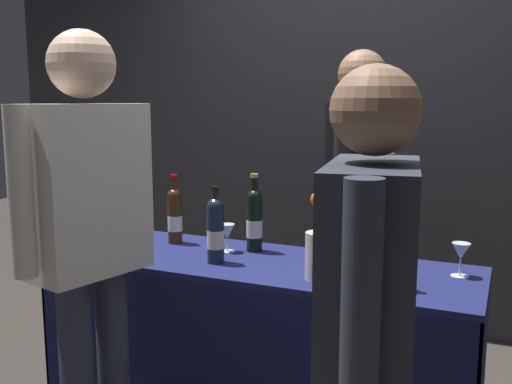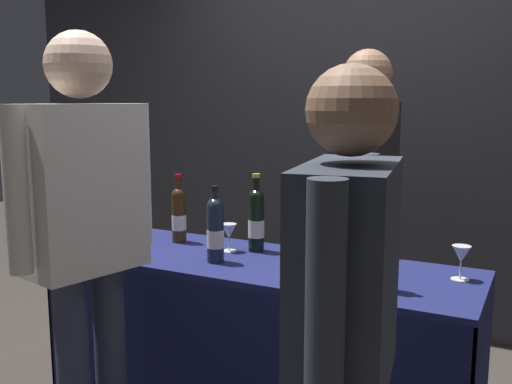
{
  "view_description": "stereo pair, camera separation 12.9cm",
  "coord_description": "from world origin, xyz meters",
  "views": [
    {
      "loc": [
        0.99,
        -2.22,
        1.47
      ],
      "look_at": [
        0.0,
        0.0,
        1.09
      ],
      "focal_mm": 40.62,
      "sensor_mm": 36.0,
      "label": 1
    },
    {
      "loc": [
        1.11,
        -2.17,
        1.47
      ],
      "look_at": [
        0.0,
        0.0,
        1.09
      ],
      "focal_mm": 40.62,
      "sensor_mm": 36.0,
      "label": 2
    }
  ],
  "objects": [
    {
      "name": "display_bottle_2",
      "position": [
        -0.48,
        0.12,
        0.93
      ],
      "size": [
        0.07,
        0.07,
        0.33
      ],
      "color": "#38230F",
      "rests_on": "tasting_table"
    },
    {
      "name": "taster_foreground_left",
      "position": [
        0.69,
        -0.88,
        0.93
      ],
      "size": [
        0.28,
        0.61,
        1.56
      ],
      "rotation": [
        0.0,
        0.0,
        1.73
      ],
      "color": "#2D3347",
      "rests_on": "ground_plane"
    },
    {
      "name": "flower_vase",
      "position": [
        0.33,
        -0.15,
        0.91
      ],
      "size": [
        0.11,
        0.1,
        0.41
      ],
      "color": "silver",
      "rests_on": "tasting_table"
    },
    {
      "name": "featured_wine_bottle",
      "position": [
        -0.14,
        -0.1,
        0.93
      ],
      "size": [
        0.07,
        0.07,
        0.33
      ],
      "color": "#192333",
      "rests_on": "tasting_table"
    },
    {
      "name": "wine_glass_mid",
      "position": [
        -0.18,
        0.08,
        0.87
      ],
      "size": [
        0.07,
        0.07,
        0.13
      ],
      "color": "silver",
      "rests_on": "tasting_table"
    },
    {
      "name": "taster_foreground_right",
      "position": [
        -0.38,
        -0.62,
        1.03
      ],
      "size": [
        0.3,
        0.57,
        1.71
      ],
      "rotation": [
        0.0,
        0.0,
        1.34
      ],
      "color": "#2D3347",
      "rests_on": "ground_plane"
    },
    {
      "name": "wine_glass_near_taster",
      "position": [
        0.83,
        0.11,
        0.88
      ],
      "size": [
        0.07,
        0.07,
        0.13
      ],
      "color": "silver",
      "rests_on": "tasting_table"
    },
    {
      "name": "back_partition",
      "position": [
        0.0,
        1.52,
        1.39
      ],
      "size": [
        5.41,
        0.12,
        2.78
      ],
      "primitive_type": "cube",
      "color": "#2D2D33",
      "rests_on": "ground_plane"
    },
    {
      "name": "vendor_presenter",
      "position": [
        0.3,
        0.59,
        1.03
      ],
      "size": [
        0.24,
        0.58,
        1.71
      ],
      "rotation": [
        0.0,
        0.0,
        -1.65
      ],
      "color": "#4C4233",
      "rests_on": "ground_plane"
    },
    {
      "name": "display_bottle_0",
      "position": [
        -0.07,
        0.14,
        0.94
      ],
      "size": [
        0.07,
        0.07,
        0.36
      ],
      "color": "black",
      "rests_on": "tasting_table"
    },
    {
      "name": "display_bottle_1",
      "position": [
        -0.81,
        -0.2,
        0.94
      ],
      "size": [
        0.07,
        0.07,
        0.36
      ],
      "color": "black",
      "rests_on": "tasting_table"
    },
    {
      "name": "display_bottle_3",
      "position": [
        0.59,
        -0.15,
        0.93
      ],
      "size": [
        0.07,
        0.07,
        0.35
      ],
      "color": "#38230F",
      "rests_on": "tasting_table"
    },
    {
      "name": "tasting_table",
      "position": [
        0.0,
        0.0,
        0.53
      ],
      "size": [
        1.88,
        0.6,
        0.79
      ],
      "color": "#191E51",
      "rests_on": "ground_plane"
    },
    {
      "name": "wine_glass_near_vendor",
      "position": [
        0.51,
        0.02,
        0.88
      ],
      "size": [
        0.08,
        0.08,
        0.13
      ],
      "color": "silver",
      "rests_on": "tasting_table"
    }
  ]
}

